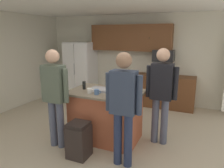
# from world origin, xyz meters

# --- Properties ---
(floor) EXTENTS (7.04, 7.04, 0.00)m
(floor) POSITION_xyz_m (0.00, 0.00, 0.00)
(floor) COLOR #B7A88E
(floor) RESTS_ON ground
(back_wall) EXTENTS (6.40, 0.10, 2.60)m
(back_wall) POSITION_xyz_m (0.00, 2.80, 1.30)
(back_wall) COLOR beige
(back_wall) RESTS_ON ground
(cabinet_run_upper) EXTENTS (2.40, 0.38, 0.75)m
(cabinet_run_upper) POSITION_xyz_m (-0.40, 2.60, 1.93)
(cabinet_run_upper) COLOR brown
(cabinet_run_lower) EXTENTS (1.80, 0.63, 0.90)m
(cabinet_run_lower) POSITION_xyz_m (0.60, 2.48, 0.45)
(cabinet_run_lower) COLOR brown
(cabinet_run_lower) RESTS_ON ground
(refrigerator) EXTENTS (0.87, 0.76, 1.79)m
(refrigerator) POSITION_xyz_m (-2.00, 2.38, 0.89)
(refrigerator) COLOR white
(refrigerator) RESTS_ON ground
(microwave_over_range) EXTENTS (0.56, 0.40, 0.32)m
(microwave_over_range) POSITION_xyz_m (0.60, 2.50, 1.45)
(microwave_over_range) COLOR black
(kitchen_island) EXTENTS (1.39, 0.93, 0.98)m
(kitchen_island) POSITION_xyz_m (-0.03, 0.08, 0.49)
(kitchen_island) COLOR #AD5638
(kitchen_island) RESTS_ON ground
(person_host_foreground) EXTENTS (0.57, 0.23, 1.78)m
(person_host_foreground) POSITION_xyz_m (0.57, -0.59, 1.04)
(person_host_foreground) COLOR #232D4C
(person_host_foreground) RESTS_ON ground
(person_guest_right) EXTENTS (0.57, 0.23, 1.78)m
(person_guest_right) POSITION_xyz_m (-0.73, -0.53, 1.03)
(person_guest_right) COLOR #4C5166
(person_guest_right) RESTS_ON ground
(person_guest_left) EXTENTS (0.57, 0.24, 1.79)m
(person_guest_left) POSITION_xyz_m (0.96, 0.34, 1.04)
(person_guest_left) COLOR #4C5166
(person_guest_left) RESTS_ON ground
(glass_short_whisky) EXTENTS (0.07, 0.07, 0.15)m
(glass_short_whisky) POSITION_xyz_m (0.46, 0.14, 1.05)
(glass_short_whisky) COLOR black
(glass_short_whisky) RESTS_ON kitchen_island
(glass_pilsner) EXTENTS (0.07, 0.07, 0.13)m
(glass_pilsner) POSITION_xyz_m (0.41, 0.26, 1.04)
(glass_pilsner) COLOR black
(glass_pilsner) RESTS_ON kitchen_island
(glass_dark_ale) EXTENTS (0.07, 0.07, 0.14)m
(glass_dark_ale) POSITION_xyz_m (0.22, 0.33, 1.05)
(glass_dark_ale) COLOR black
(glass_dark_ale) RESTS_ON kitchen_island
(mug_blue_stoneware) EXTENTS (0.13, 0.08, 0.09)m
(mug_blue_stoneware) POSITION_xyz_m (-0.24, -0.17, 1.02)
(mug_blue_stoneware) COLOR white
(mug_blue_stoneware) RESTS_ON kitchen_island
(mug_ceramic_white) EXTENTS (0.13, 0.09, 0.09)m
(mug_ceramic_white) POSITION_xyz_m (-0.08, -0.19, 1.02)
(mug_ceramic_white) COLOR #4C6B99
(mug_ceramic_white) RESTS_ON kitchen_island
(tumbler_amber) EXTENTS (0.06, 0.06, 0.16)m
(tumbler_amber) POSITION_xyz_m (-0.48, 0.05, 1.05)
(tumbler_amber) COLOR black
(tumbler_amber) RESTS_ON kitchen_island
(serving_tray) EXTENTS (0.44, 0.30, 0.04)m
(serving_tray) POSITION_xyz_m (-0.12, 0.08, 1.00)
(serving_tray) COLOR #B7B7BC
(serving_tray) RESTS_ON kitchen_island
(trash_bin) EXTENTS (0.34, 0.34, 0.61)m
(trash_bin) POSITION_xyz_m (-0.18, -0.67, 0.30)
(trash_bin) COLOR black
(trash_bin) RESTS_ON ground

